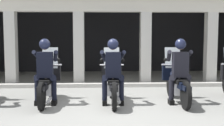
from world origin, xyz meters
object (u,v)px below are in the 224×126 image
Objects in this scene: motorcycle_center at (112,82)px; police_officer_right at (180,66)px; motorcycle_left at (48,82)px; police_officer_left at (45,66)px; police_officer_center at (113,66)px; motorcycle_right at (177,82)px.

motorcycle_center is 1.29× the size of police_officer_right.
police_officer_left is (-0.00, -0.28, 0.44)m from motorcycle_left.
police_officer_center is at bearing -178.11° from police_officer_right.
motorcycle_center is 1.61m from motorcycle_right.
police_officer_center is (1.60, -0.37, 0.44)m from motorcycle_left.
motorcycle_right is 0.52m from police_officer_right.
motorcycle_right is at bearing -10.84° from motorcycle_left.
police_officer_center is at bearing -88.46° from motorcycle_center.
motorcycle_left is 1.29× the size of police_officer_center.
motorcycle_left is 0.52m from police_officer_left.
motorcycle_center and motorcycle_right have the same top height.
police_officer_center is 0.78× the size of motorcycle_right.
police_officer_right is (1.61, 0.00, 0.00)m from police_officer_center.
police_officer_left is at bearing -99.64° from motorcycle_left.
motorcycle_right is at bearing 91.51° from police_officer_right.
motorcycle_center is 1.00× the size of motorcycle_right.
police_officer_left is 1.61m from police_officer_center.
motorcycle_left and motorcycle_right have the same top height.
motorcycle_right is at bearing -5.78° from police_officer_left.
motorcycle_left is at bearing 80.36° from police_officer_left.
police_officer_right is at bearing -15.87° from motorcycle_left.
motorcycle_left is 1.70m from police_officer_center.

